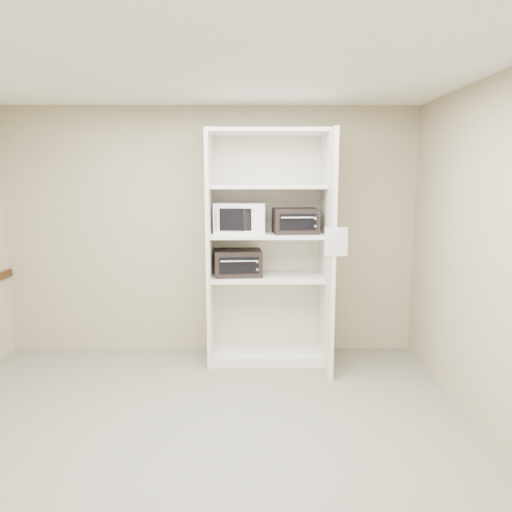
{
  "coord_description": "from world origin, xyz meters",
  "views": [
    {
      "loc": [
        0.46,
        -3.47,
        1.94
      ],
      "look_at": [
        0.5,
        1.43,
        1.17
      ],
      "focal_mm": 35.0,
      "sensor_mm": 36.0,
      "label": 1
    }
  ],
  "objects_px": {
    "toaster_oven_upper": "(295,221)",
    "toaster_oven_lower": "(238,263)",
    "microwave": "(241,218)",
    "shelving_unit": "(272,255)"
  },
  "relations": [
    {
      "from": "toaster_oven_upper",
      "to": "toaster_oven_lower",
      "type": "height_order",
      "value": "toaster_oven_upper"
    },
    {
      "from": "microwave",
      "to": "toaster_oven_upper",
      "type": "height_order",
      "value": "microwave"
    },
    {
      "from": "shelving_unit",
      "to": "toaster_oven_upper",
      "type": "height_order",
      "value": "shelving_unit"
    },
    {
      "from": "toaster_oven_upper",
      "to": "toaster_oven_lower",
      "type": "xyz_separation_m",
      "value": [
        -0.6,
        0.04,
        -0.44
      ]
    },
    {
      "from": "toaster_oven_lower",
      "to": "toaster_oven_upper",
      "type": "bearing_deg",
      "value": -8.63
    },
    {
      "from": "shelving_unit",
      "to": "toaster_oven_upper",
      "type": "bearing_deg",
      "value": -11.03
    },
    {
      "from": "microwave",
      "to": "toaster_oven_lower",
      "type": "distance_m",
      "value": 0.47
    },
    {
      "from": "microwave",
      "to": "toaster_oven_lower",
      "type": "height_order",
      "value": "microwave"
    },
    {
      "from": "shelving_unit",
      "to": "microwave",
      "type": "distance_m",
      "value": 0.51
    },
    {
      "from": "shelving_unit",
      "to": "toaster_oven_upper",
      "type": "relative_size",
      "value": 5.38
    }
  ]
}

